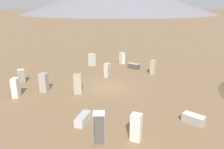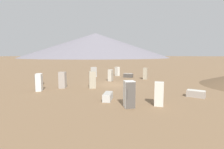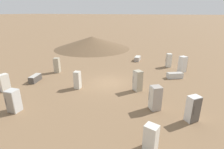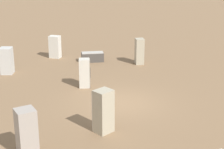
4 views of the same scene
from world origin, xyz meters
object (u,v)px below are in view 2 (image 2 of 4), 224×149
Objects in this scene: discarded_fridge_4 at (63,80)px; discarded_fridge_6 at (159,94)px; discarded_fridge_12 at (145,74)px; discarded_fridge_9 at (196,94)px; discarded_fridge_0 at (108,96)px; discarded_fridge_5 at (94,72)px; discarded_fridge_3 at (111,75)px; discarded_fridge_10 at (129,94)px; discarded_fridge_8 at (92,80)px; discarded_fridge_2 at (39,79)px; discarded_fridge_1 at (128,75)px; discarded_fridge_7 at (39,83)px; discarded_fridge_11 at (117,71)px.

discarded_fridge_4 reaches higher than discarded_fridge_6.
discarded_fridge_6 is 1.01× the size of discarded_fridge_12.
discarded_fridge_4 reaches higher than discarded_fridge_9.
discarded_fridge_5 reaches higher than discarded_fridge_0.
discarded_fridge_5 is 18.03m from discarded_fridge_9.
discarded_fridge_12 reaches higher than discarded_fridge_0.
discarded_fridge_5 reaches higher than discarded_fridge_3.
discarded_fridge_10 reaches higher than discarded_fridge_3.
discarded_fridge_0 is 0.94× the size of discarded_fridge_8.
discarded_fridge_10 is at bearing 100.55° from discarded_fridge_2.
discarded_fridge_4 is (-1.14, -7.48, 0.62)m from discarded_fridge_0.
discarded_fridge_7 reaches higher than discarded_fridge_1.
discarded_fridge_7 is at bearing -175.06° from discarded_fridge_8.
discarded_fridge_12 is (-13.41, -3.07, 0.59)m from discarded_fridge_0.
discarded_fridge_8 is at bearing -56.00° from discarded_fridge_11.
discarded_fridge_7 is (2.54, -0.63, -0.02)m from discarded_fridge_4.
discarded_fridge_10 reaches higher than discarded_fridge_0.
discarded_fridge_7 is 16.01m from discarded_fridge_11.
discarded_fridge_1 is at bearing 50.94° from discarded_fridge_8.
discarded_fridge_4 is (7.47, -1.26, 0.09)m from discarded_fridge_3.
discarded_fridge_12 is (-12.65, 8.64, 0.16)m from discarded_fridge_2.
discarded_fridge_3 is at bearing -10.49° from discarded_fridge_1.
discarded_fridge_6 is at bearing 27.37° from discarded_fridge_1.
discarded_fridge_7 is at bearing -121.63° from discarded_fridge_12.
discarded_fridge_10 reaches higher than discarded_fridge_12.
discarded_fridge_9 is (-2.44, 10.44, -0.65)m from discarded_fridge_8.
discarded_fridge_4 is 10.17m from discarded_fridge_10.
discarded_fridge_5 is 0.93× the size of discarded_fridge_7.
discarded_fridge_10 is at bearing -43.93° from discarded_fridge_4.
discarded_fridge_9 is at bearing -162.98° from discarded_fridge_10.
discarded_fridge_12 reaches higher than discarded_fridge_9.
discarded_fridge_12 is at bearing 74.61° from discarded_fridge_0.
discarded_fridge_5 is 18.38m from discarded_fridge_6.
discarded_fridge_6 is at bearing -33.11° from discarded_fridge_11.
discarded_fridge_2 is 4.19m from discarded_fridge_7.
discarded_fridge_1 is at bearing -62.96° from discarded_fridge_5.
discarded_fridge_7 is at bearing -137.38° from discarded_fridge_4.
discarded_fridge_1 is 16.96m from discarded_fridge_10.
discarded_fridge_5 is 0.95× the size of discarded_fridge_12.
discarded_fridge_2 is 15.78m from discarded_fridge_6.
discarded_fridge_12 reaches higher than discarded_fridge_11.
discarded_fridge_0 is at bearing -42.11° from discarded_fridge_4.
discarded_fridge_8 is at bearing 145.14° from discarded_fridge_6.
discarded_fridge_10 is (1.72, -1.55, 0.07)m from discarded_fridge_6.
discarded_fridge_0 is 15.76m from discarded_fridge_5.
discarded_fridge_2 is 7.41m from discarded_fridge_8.
discarded_fridge_10 is (0.71, 2.52, 0.67)m from discarded_fridge_0.
discarded_fridge_0 is 0.93× the size of discarded_fridge_10.
discarded_fridge_3 reaches higher than discarded_fridge_2.
discarded_fridge_5 is at bearing -108.76° from discarded_fridge_11.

